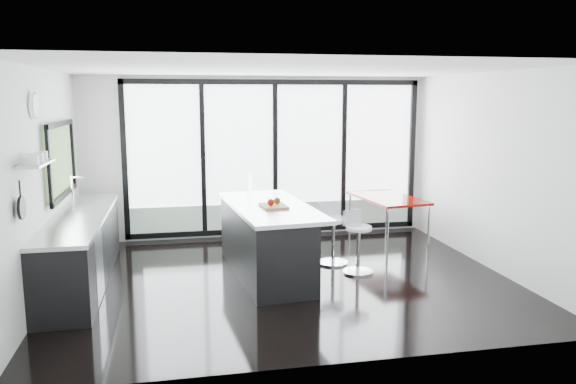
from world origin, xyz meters
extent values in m
cube|color=black|center=(0.00, 0.00, 0.00)|extent=(6.00, 5.00, 0.00)
cube|color=white|center=(0.00, 0.00, 2.80)|extent=(6.00, 5.00, 0.00)
cube|color=silver|center=(0.00, 2.50, 1.40)|extent=(6.00, 0.00, 2.80)
cube|color=white|center=(0.30, 2.47, 1.40)|extent=(5.00, 0.02, 2.50)
cube|color=slate|center=(0.30, 2.43, 0.37)|extent=(5.00, 0.02, 0.44)
cube|color=black|center=(-0.95, 2.43, 1.40)|extent=(0.08, 0.04, 2.50)
cube|color=black|center=(0.30, 2.43, 1.40)|extent=(0.08, 0.04, 2.50)
cube|color=black|center=(1.55, 2.43, 1.40)|extent=(0.08, 0.04, 2.50)
cube|color=silver|center=(0.00, -2.50, 1.40)|extent=(6.00, 0.00, 2.80)
cube|color=silver|center=(-3.00, 0.00, 1.40)|extent=(0.00, 5.00, 2.80)
cube|color=#516F41|center=(-2.97, 0.90, 1.60)|extent=(0.02, 1.60, 0.90)
cube|color=#AAADAF|center=(-2.87, -0.85, 1.75)|extent=(0.25, 0.80, 0.03)
cylinder|color=white|center=(-2.97, -0.30, 2.35)|extent=(0.04, 0.30, 0.30)
cylinder|color=black|center=(-2.94, -1.25, 1.35)|extent=(0.03, 0.24, 0.24)
cube|color=silver|center=(3.00, 0.00, 1.40)|extent=(0.00, 5.00, 2.80)
cube|color=black|center=(-2.67, 0.40, 0.43)|extent=(0.65, 3.20, 0.87)
cube|color=#AAADAF|center=(-2.67, 0.40, 0.90)|extent=(0.69, 3.24, 0.05)
cube|color=#AAADAF|center=(-2.67, 0.90, 0.90)|extent=(0.45, 0.48, 0.06)
cylinder|color=silver|center=(-2.82, 0.90, 1.14)|extent=(0.02, 0.02, 0.44)
cube|color=#AAADAF|center=(-2.36, -0.35, 0.42)|extent=(0.03, 0.60, 0.80)
cube|color=black|center=(-0.23, 0.28, 0.46)|extent=(1.01, 2.41, 0.93)
cube|color=#AAADAF|center=(-0.15, 0.28, 0.95)|extent=(1.23, 2.49, 0.05)
cube|color=#A47C44|center=(-0.13, 0.12, 1.00)|extent=(0.36, 0.45, 0.03)
sphere|color=#890C04|center=(-0.18, 0.07, 1.06)|extent=(0.10, 0.10, 0.10)
sphere|color=brown|center=(-0.07, 0.18, 1.06)|extent=(0.10, 0.10, 0.09)
cylinder|color=silver|center=(-0.33, 1.07, 1.13)|extent=(0.08, 0.08, 0.30)
cylinder|color=silver|center=(1.06, 0.07, 0.34)|extent=(0.55, 0.55, 0.68)
cylinder|color=silver|center=(0.84, 0.57, 0.35)|extent=(0.49, 0.49, 0.70)
cube|color=#6D0902|center=(2.07, 1.57, 0.39)|extent=(1.03, 1.57, 0.79)
camera|label=1|loc=(-1.40, -7.18, 2.45)|focal=35.00mm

